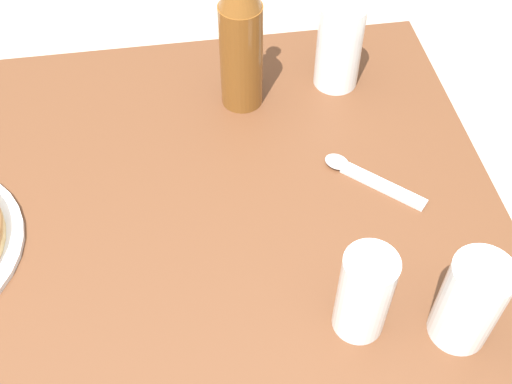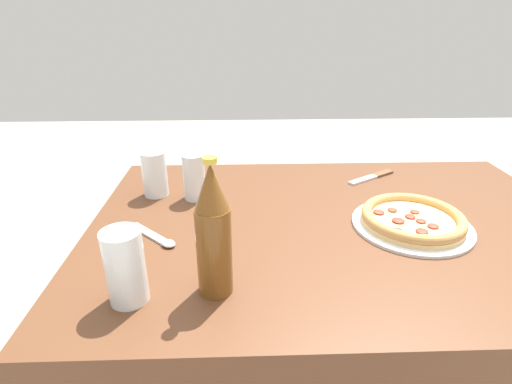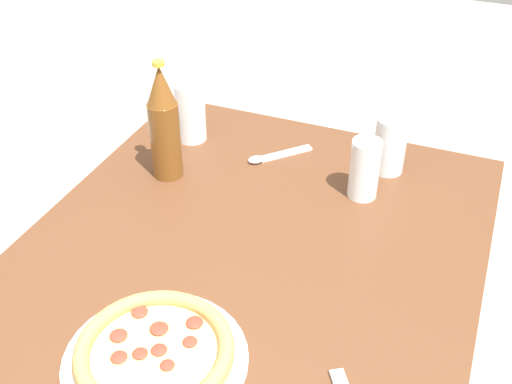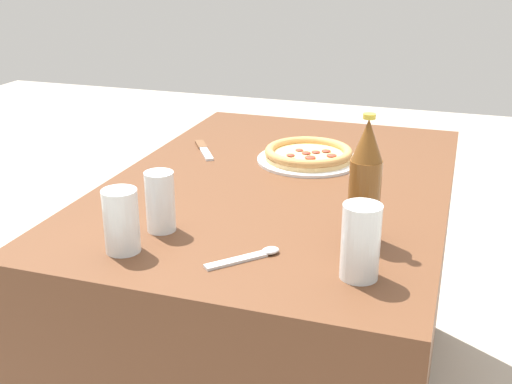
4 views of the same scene
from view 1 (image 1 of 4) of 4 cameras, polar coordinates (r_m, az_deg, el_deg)
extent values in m
cube|color=#56331E|center=(1.20, -13.74, -15.63)|extent=(1.25, 0.85, 0.75)
cylinder|color=white|center=(0.74, 9.60, -8.93)|extent=(0.06, 0.06, 0.13)
cylinder|color=silver|center=(0.75, 9.50, -9.31)|extent=(0.05, 0.05, 0.10)
cylinder|color=white|center=(1.03, 7.40, 12.75)|extent=(0.07, 0.07, 0.14)
cylinder|color=#935123|center=(1.05, 7.22, 11.36)|extent=(0.06, 0.06, 0.07)
cylinder|color=white|center=(0.77, 18.48, -9.25)|extent=(0.07, 0.07, 0.13)
cylinder|color=black|center=(0.78, 18.27, -9.69)|extent=(0.06, 0.06, 0.10)
cylinder|color=brown|center=(0.98, -1.32, 11.97)|extent=(0.07, 0.07, 0.17)
cube|color=silver|center=(0.93, 11.23, 0.55)|extent=(0.11, 0.10, 0.01)
ellipsoid|color=silver|center=(0.94, 7.20, 2.68)|extent=(0.05, 0.05, 0.01)
camera|label=2|loc=(1.40, -9.32, 41.17)|focal=28.00mm
camera|label=3|loc=(0.94, -94.26, 4.04)|focal=45.00mm
camera|label=4|loc=(1.61, 54.52, 29.18)|focal=45.00mm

